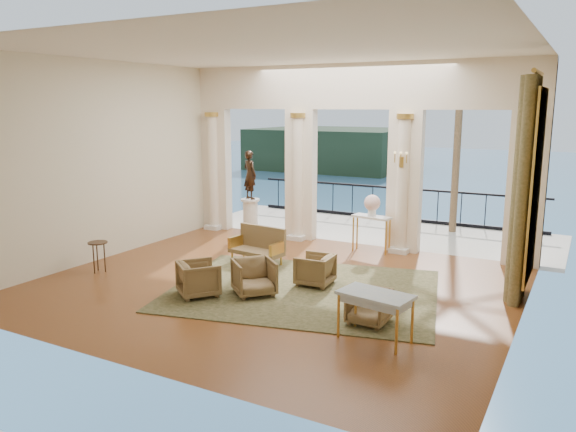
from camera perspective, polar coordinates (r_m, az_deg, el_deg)
The scene contains 23 objects.
floor at distance 11.18m, azimuth -1.42°, elevation -7.06°, with size 9.00×9.00×0.00m, color #4D2D14.
room_walls at distance 9.68m, azimuth -4.83°, elevation 7.47°, with size 9.00×9.00×9.00m.
arcade at distance 14.08m, azimuth 6.39°, elevation 7.39°, with size 9.00×0.56×4.50m.
terrace at distance 16.29m, azimuth 8.84°, elevation -1.53°, with size 10.00×3.60×0.10m, color beige.
balustrade at distance 17.69m, azimuth 10.65°, elevation 0.94°, with size 9.00×0.06×1.03m.
palm_tree at distance 16.14m, azimuth 17.15°, elevation 12.81°, with size 2.00×2.00×4.50m.
headland at distance 86.95m, azimuth 4.58°, elevation 6.87°, with size 22.00×18.00×6.00m, color black.
sea at distance 70.04m, azimuth 23.99°, elevation 2.43°, with size 160.00×160.00×0.00m, color #2A4F7F.
curtain at distance 10.84m, azimuth 22.85°, elevation 2.46°, with size 0.33×1.40×4.09m.
window_frame at distance 10.81m, azimuth 23.87°, elevation 2.79°, with size 0.04×1.60×3.40m, color gold.
wall_sconce at distance 13.35m, azimuth 11.44°, elevation 5.50°, with size 0.30×0.11×0.33m.
rug at distance 10.88m, azimuth 1.58°, elevation -7.52°, with size 4.97×3.87×0.02m, color #2C3419.
armchair_a at distance 10.55m, azimuth -3.46°, elevation -6.07°, with size 0.72×0.68×0.75m, color #4E3820.
armchair_b at distance 9.29m, azimuth 8.22°, elevation -8.94°, with size 0.62×0.58×0.64m, color #4E3820.
armchair_c at distance 11.11m, azimuth 2.75°, elevation -5.33°, with size 0.67×0.62×0.69m, color #4E3820.
armchair_d at distance 10.61m, azimuth -9.07°, elevation -6.15°, with size 0.70×0.66×0.72m, color #4E3820.
settee at distance 12.61m, azimuth -2.99°, elevation -3.00°, with size 1.31×0.68×0.83m.
game_table at distance 8.57m, azimuth 8.88°, elevation -8.25°, with size 1.17×0.77×0.74m.
pedestal at distance 15.34m, azimuth -3.84°, elevation -0.17°, with size 0.55×0.55×1.00m.
statue at distance 15.16m, azimuth -3.89°, elevation 4.19°, with size 0.48×0.31×1.31m, color black.
console_table at distance 13.64m, azimuth 8.49°, elevation -0.61°, with size 0.99×0.52×0.89m.
urn at distance 13.56m, azimuth 8.55°, elevation 1.22°, with size 0.39×0.39×0.51m.
side_table at distance 12.55m, azimuth -18.76°, elevation -2.93°, with size 0.41×0.41×0.66m.
Camera 1 is at (5.32, -9.19, 3.50)m, focal length 35.00 mm.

